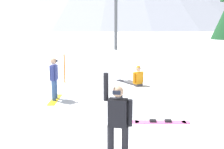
% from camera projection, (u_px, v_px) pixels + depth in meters
% --- Properties ---
extents(ground_plane, '(800.00, 800.00, 0.00)m').
position_uv_depth(ground_plane, '(58.00, 141.00, 7.18)').
color(ground_plane, white).
extents(snowboarder_foreground, '(1.59, 0.39, 1.97)m').
position_uv_depth(snowboarder_foreground, '(118.00, 121.00, 5.96)').
color(snowboarder_foreground, '#993FD8').
rests_on(snowboarder_foreground, ground_plane).
extents(snowboarder_midground, '(0.72, 1.59, 1.68)m').
position_uv_depth(snowboarder_midground, '(54.00, 78.00, 10.86)').
color(snowboarder_midground, yellow).
rests_on(snowboarder_midground, ground_plane).
extents(snowboarder_background, '(1.62, 1.42, 0.99)m').
position_uv_depth(snowboarder_background, '(136.00, 78.00, 13.58)').
color(snowboarder_background, '#4C4C51').
rests_on(snowboarder_background, ground_plane).
extents(loose_snowboard_near_left, '(1.82, 0.75, 0.09)m').
position_uv_depth(loose_snowboard_near_left, '(160.00, 122.00, 8.51)').
color(loose_snowboard_near_left, pink).
rests_on(loose_snowboard_near_left, ground_plane).
extents(backpack_black, '(0.34, 0.37, 0.47)m').
position_uv_depth(backpack_black, '(119.00, 97.00, 10.61)').
color(backpack_black, black).
rests_on(backpack_black, ground_plane).
extents(trail_marker_pole, '(0.06, 0.06, 1.47)m').
position_uv_depth(trail_marker_pole, '(64.00, 69.00, 14.03)').
color(trail_marker_pole, orange).
rests_on(trail_marker_pole, ground_plane).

